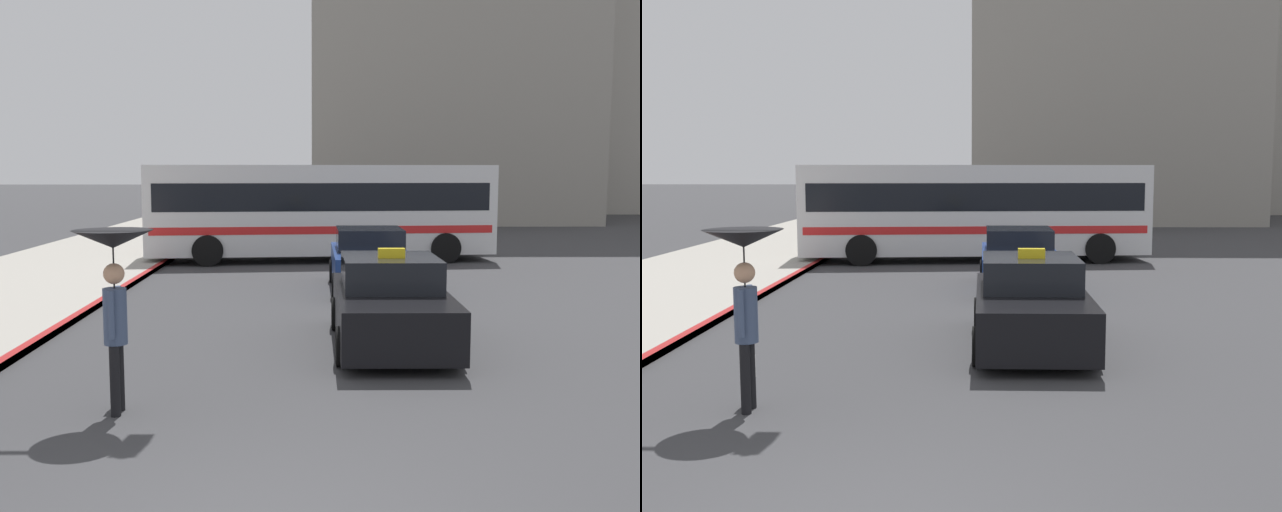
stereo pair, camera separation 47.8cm
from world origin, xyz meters
The scene contains 5 objects.
taxi centered at (1.67, 6.83, 0.68)m, with size 1.91×4.13×1.64m.
sedan_red centered at (1.76, 12.68, 0.70)m, with size 1.91×4.10×1.51m.
city_bus centered at (0.60, 18.80, 1.72)m, with size 11.20×3.55×3.08m.
pedestrian_with_umbrella centered at (-1.98, 3.33, 1.75)m, with size 0.95×0.95×2.22m.
traffic_light centered at (-3.37, 5.10, 4.43)m, with size 3.90×0.38×6.41m.
Camera 1 is at (0.39, -5.46, 2.92)m, focal length 42.00 mm.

